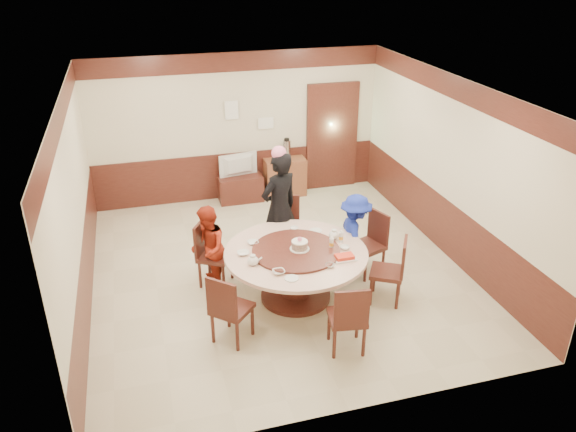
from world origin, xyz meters
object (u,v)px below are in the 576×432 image
object	(u,v)px
birthday_cake	(300,245)
thermos	(287,150)
banquet_table	(296,265)
person_red	(208,249)
television	(240,166)
person_blue	(355,236)
tv_stand	(241,188)
shrimp_platter	(344,257)
person_standing	(279,208)
side_cabinet	(285,177)

from	to	relation	value
birthday_cake	thermos	world-z (taller)	thermos
banquet_table	person_red	bearing A→B (deg)	151.24
thermos	birthday_cake	bearing A→B (deg)	-102.88
person_red	banquet_table	bearing A→B (deg)	68.79
person_red	television	world-z (taller)	person_red
television	thermos	xyz separation A→B (m)	(0.94, 0.03, 0.22)
television	birthday_cake	bearing A→B (deg)	81.86
television	person_red	bearing A→B (deg)	60.08
person_blue	tv_stand	distance (m)	3.34
birthday_cake	thermos	distance (m)	3.66
thermos	person_red	bearing A→B (deg)	-124.02
birthday_cake	thermos	xyz separation A→B (m)	(0.81, 3.56, 0.10)
shrimp_platter	thermos	world-z (taller)	thermos
person_blue	shrimp_platter	world-z (taller)	person_blue
person_standing	side_cabinet	world-z (taller)	person_standing
person_red	television	distance (m)	3.09
birthday_cake	person_red	bearing A→B (deg)	152.05
television	person_blue	bearing A→B (deg)	99.29
birthday_cake	tv_stand	bearing A→B (deg)	92.07
banquet_table	shrimp_platter	distance (m)	0.72
birthday_cake	television	distance (m)	3.54
person_blue	person_red	bearing A→B (deg)	88.62
person_standing	person_blue	distance (m)	1.22
banquet_table	tv_stand	distance (m)	3.54
birthday_cake	television	bearing A→B (deg)	92.07
person_red	birthday_cake	distance (m)	1.34
banquet_table	birthday_cake	size ratio (longest dim) A/B	7.24
person_blue	television	xyz separation A→B (m)	(-1.11, 3.13, 0.08)
banquet_table	shrimp_platter	size ratio (longest dim) A/B	6.56
banquet_table	television	distance (m)	3.53
person_blue	side_cabinet	distance (m)	3.18
television	side_cabinet	world-z (taller)	television
person_blue	thermos	bearing A→B (deg)	7.39
banquet_table	side_cabinet	size ratio (longest dim) A/B	2.46
person_standing	thermos	xyz separation A→B (m)	(0.81, 2.48, 0.03)
shrimp_platter	tv_stand	xyz separation A→B (m)	(-0.64, 3.90, -0.53)
shrimp_platter	television	xyz separation A→B (m)	(-0.64, 3.90, -0.06)
banquet_table	person_blue	xyz separation A→B (m)	(1.03, 0.40, 0.11)
person_blue	tv_stand	world-z (taller)	person_blue
person_standing	birthday_cake	bearing A→B (deg)	65.51
shrimp_platter	tv_stand	distance (m)	3.99
person_blue	thermos	distance (m)	3.18
banquet_table	person_red	size ratio (longest dim) A/B	1.55
banquet_table	person_standing	world-z (taller)	person_standing
birthday_cake	shrimp_platter	world-z (taller)	birthday_cake
side_cabinet	birthday_cake	bearing A→B (deg)	-102.30
tv_stand	side_cabinet	size ratio (longest dim) A/B	1.06
birthday_cake	tv_stand	distance (m)	3.58
side_cabinet	thermos	size ratio (longest dim) A/B	2.11
thermos	banquet_table	bearing A→B (deg)	-103.66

